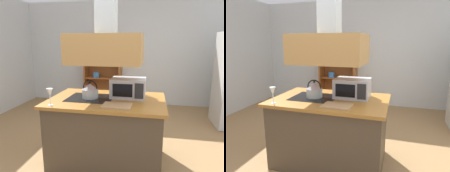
# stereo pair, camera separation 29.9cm
# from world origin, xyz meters

# --- Properties ---
(ground_plane) EXTENTS (7.80, 7.80, 0.00)m
(ground_plane) POSITION_xyz_m (0.00, 0.00, 0.00)
(ground_plane) COLOR olive
(wall_back) EXTENTS (6.00, 0.12, 2.70)m
(wall_back) POSITION_xyz_m (0.00, 3.00, 1.35)
(wall_back) COLOR silver
(wall_back) RESTS_ON ground
(kitchen_island) EXTENTS (1.52, 0.99, 0.90)m
(kitchen_island) POSITION_xyz_m (-0.10, 0.10, 0.45)
(kitchen_island) COLOR #4A3D2C
(kitchen_island) RESTS_ON ground
(range_hood) EXTENTS (0.90, 0.70, 1.33)m
(range_hood) POSITION_xyz_m (-0.10, 0.10, 1.68)
(range_hood) COLOR #B38446
(dish_cabinet) EXTENTS (0.97, 0.40, 1.79)m
(dish_cabinet) POSITION_xyz_m (-0.80, 2.78, 0.79)
(dish_cabinet) COLOR brown
(dish_cabinet) RESTS_ON ground
(kettle) EXTENTS (0.22, 0.22, 0.24)m
(kettle) POSITION_xyz_m (-0.33, 0.10, 1.00)
(kettle) COLOR #AEBBBB
(kettle) RESTS_ON kitchen_island
(cutting_board) EXTENTS (0.35, 0.25, 0.02)m
(cutting_board) POSITION_xyz_m (0.09, -0.19, 0.91)
(cutting_board) COLOR tan
(cutting_board) RESTS_ON kitchen_island
(microwave) EXTENTS (0.46, 0.35, 0.26)m
(microwave) POSITION_xyz_m (0.16, 0.25, 1.03)
(microwave) COLOR #B7BABF
(microwave) RESTS_ON kitchen_island
(wine_glass_on_counter) EXTENTS (0.08, 0.08, 0.21)m
(wine_glass_on_counter) POSITION_xyz_m (-0.70, -0.30, 1.05)
(wine_glass_on_counter) COLOR silver
(wine_glass_on_counter) RESTS_ON kitchen_island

